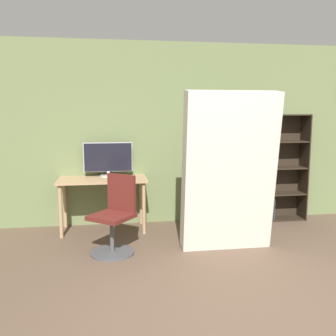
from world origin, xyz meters
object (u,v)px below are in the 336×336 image
(office_chair, at_px, (115,222))
(mattress_near, at_px, (229,172))
(monitor, at_px, (108,159))
(bookshelf, at_px, (273,171))

(office_chair, xyz_separation_m, mattress_near, (1.37, -0.11, 0.59))
(monitor, relative_size, mattress_near, 0.36)
(office_chair, xyz_separation_m, bookshelf, (2.47, 1.07, 0.39))
(monitor, distance_m, office_chair, 1.24)
(office_chair, distance_m, mattress_near, 1.50)
(office_chair, bearing_deg, monitor, 93.52)
(mattress_near, bearing_deg, office_chair, 175.62)
(mattress_near, bearing_deg, monitor, 140.97)
(mattress_near, bearing_deg, bookshelf, 46.92)
(monitor, xyz_separation_m, mattress_near, (1.44, -1.17, -0.05))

